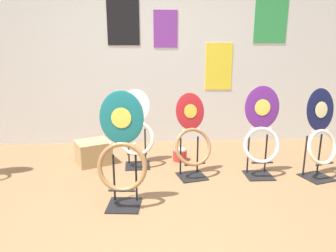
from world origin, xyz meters
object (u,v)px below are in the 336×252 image
at_px(toilet_seat_display_purple_note, 261,135).
at_px(storage_box, 93,152).
at_px(toilet_seat_display_white_plain, 137,132).
at_px(paint_can, 180,154).
at_px(toilet_seat_display_teal_sax, 122,152).
at_px(toilet_seat_display_crimson_swirl, 192,140).
at_px(toilet_seat_display_navy_moon, 321,138).

relative_size(toilet_seat_display_purple_note, storage_box, 2.00).
bearing_deg(toilet_seat_display_white_plain, toilet_seat_display_purple_note, -16.67).
bearing_deg(paint_can, toilet_seat_display_teal_sax, -119.18).
bearing_deg(toilet_seat_display_crimson_swirl, toilet_seat_display_teal_sax, -139.04).
distance_m(toilet_seat_display_teal_sax, paint_can, 1.30).
xyz_separation_m(toilet_seat_display_white_plain, toilet_seat_display_purple_note, (1.31, -0.39, 0.05)).
height_order(toilet_seat_display_crimson_swirl, toilet_seat_display_purple_note, toilet_seat_display_purple_note).
relative_size(toilet_seat_display_white_plain, paint_can, 5.08).
xyz_separation_m(toilet_seat_display_crimson_swirl, paint_can, (-0.07, 0.50, -0.32)).
bearing_deg(toilet_seat_display_crimson_swirl, toilet_seat_display_white_plain, 148.56).
relative_size(toilet_seat_display_white_plain, storage_box, 1.83).
bearing_deg(paint_can, toilet_seat_display_white_plain, -165.09).
xyz_separation_m(toilet_seat_display_navy_moon, toilet_seat_display_teal_sax, (-1.99, -0.46, 0.05)).
bearing_deg(toilet_seat_display_crimson_swirl, toilet_seat_display_purple_note, -2.63).
relative_size(toilet_seat_display_white_plain, toilet_seat_display_purple_note, 0.92).
bearing_deg(storage_box, paint_can, 1.05).
height_order(toilet_seat_display_teal_sax, storage_box, toilet_seat_display_teal_sax).
height_order(paint_can, storage_box, storage_box).
bearing_deg(toilet_seat_display_purple_note, toilet_seat_display_crimson_swirl, 177.37).
height_order(toilet_seat_display_teal_sax, paint_can, toilet_seat_display_teal_sax).
height_order(toilet_seat_display_navy_moon, toilet_seat_display_crimson_swirl, toilet_seat_display_navy_moon).
relative_size(toilet_seat_display_navy_moon, toilet_seat_display_teal_sax, 0.94).
bearing_deg(toilet_seat_display_navy_moon, toilet_seat_display_teal_sax, -166.94).
relative_size(toilet_seat_display_white_plain, toilet_seat_display_teal_sax, 0.89).
bearing_deg(paint_can, toilet_seat_display_navy_moon, -24.14).
height_order(toilet_seat_display_navy_moon, paint_can, toilet_seat_display_navy_moon).
bearing_deg(toilet_seat_display_purple_note, storage_box, 164.46).
relative_size(toilet_seat_display_teal_sax, toilet_seat_display_purple_note, 1.04).
xyz_separation_m(toilet_seat_display_navy_moon, toilet_seat_display_crimson_swirl, (-1.31, 0.12, -0.04)).
distance_m(toilet_seat_display_navy_moon, storage_box, 2.51).
distance_m(toilet_seat_display_teal_sax, toilet_seat_display_purple_note, 1.50).
distance_m(toilet_seat_display_navy_moon, paint_can, 1.56).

